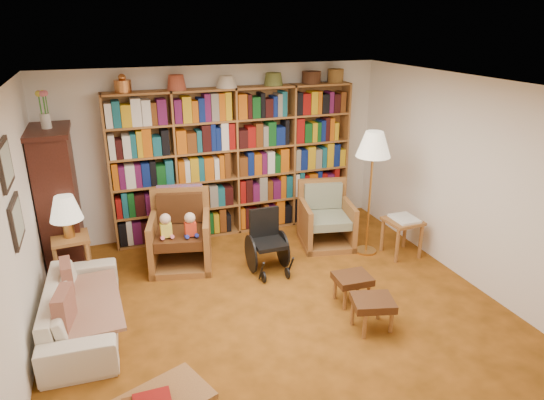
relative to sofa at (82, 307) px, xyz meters
name	(u,v)px	position (x,y,z in m)	size (l,w,h in m)	color
floor	(277,311)	(2.05, -0.39, -0.26)	(5.00, 5.00, 0.00)	#9D5618
ceiling	(278,87)	(2.05, -0.39, 2.24)	(5.00, 5.00, 0.00)	white
wall_back	(220,151)	(2.05, 2.11, 0.99)	(5.00, 5.00, 0.00)	white
wall_front	(426,356)	(2.05, -2.89, 0.99)	(5.00, 5.00, 0.00)	white
wall_left	(12,244)	(-0.45, -0.39, 0.99)	(5.00, 5.00, 0.00)	white
wall_right	(471,183)	(4.55, -0.39, 0.99)	(5.00, 5.00, 0.00)	white
bookshelf	(236,158)	(2.25, 1.94, 0.91)	(3.60, 0.30, 2.42)	#A17032
curio_cabinet	(59,198)	(-0.20, 1.61, 0.69)	(0.50, 0.95, 2.40)	#3C1710
framed_pictures	(11,193)	(-0.43, -0.09, 1.36)	(0.03, 0.52, 0.97)	black
sofa	(82,307)	(0.00, 0.00, 0.00)	(0.70, 1.79, 0.52)	beige
sofa_throw	(87,303)	(0.05, 0.00, 0.04)	(0.68, 1.27, 0.04)	#C3B48E
cushion_left	(67,278)	(-0.13, 0.35, 0.19)	(0.11, 0.36, 0.36)	maroon
cushion_right	(65,312)	(-0.13, -0.35, 0.19)	(0.12, 0.39, 0.39)	maroon
side_table_lamp	(72,248)	(-0.10, 1.07, 0.21)	(0.47, 0.47, 0.63)	#A17032
table_lamp	(65,210)	(-0.10, 1.07, 0.72)	(0.39, 0.39, 0.52)	#BE873D
armchair_leather	(179,234)	(1.23, 1.18, 0.14)	(0.96, 0.99, 1.00)	#A17032
armchair_sage	(324,220)	(3.33, 1.10, 0.08)	(0.87, 0.89, 0.90)	#A17032
wheelchair	(267,243)	(2.27, 0.60, 0.11)	(0.47, 0.65, 0.82)	black
floor_lamp	(373,149)	(3.75, 0.58, 1.24)	(0.46, 0.46, 1.74)	#BE873D
side_table_papers	(402,226)	(4.17, 0.36, 0.17)	(0.48, 0.48, 0.55)	#A17032
footstool_a	(373,304)	(2.88, -1.03, 0.03)	(0.51, 0.46, 0.36)	#4D2D14
footstool_b	(352,280)	(2.93, -0.50, 0.02)	(0.42, 0.36, 0.35)	#4D2D14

